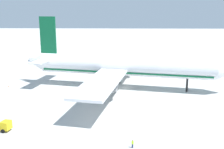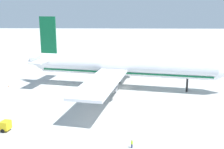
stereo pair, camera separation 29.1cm
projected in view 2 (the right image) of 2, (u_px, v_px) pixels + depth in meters
name	position (u px, v px, depth m)	size (l,w,h in m)	color
ground_plane	(125.00, 88.00, 94.68)	(600.00, 600.00, 0.00)	#B2B2AD
airliner	(121.00, 66.00, 93.24)	(71.70, 71.37, 24.14)	white
baggage_cart_0	(32.00, 59.00, 144.83)	(3.66, 2.11, 1.48)	#26598C
baggage_cart_1	(68.00, 61.00, 139.08)	(2.97, 2.32, 1.35)	gray
baggage_cart_2	(47.00, 69.00, 122.54)	(3.06, 2.37, 0.40)	#26598C
ground_worker_4	(132.00, 144.00, 53.35)	(0.45, 0.45, 1.66)	navy
traffic_cone_1	(210.00, 67.00, 127.80)	(0.36, 0.36, 0.55)	orange
traffic_cone_2	(9.00, 86.00, 95.42)	(0.36, 0.36, 0.55)	orange
traffic_cone_3	(99.00, 62.00, 138.29)	(0.36, 0.36, 0.55)	orange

